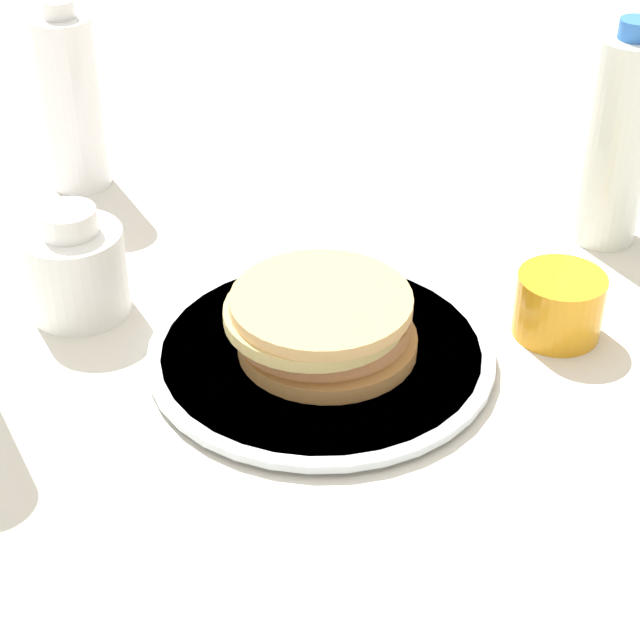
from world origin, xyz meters
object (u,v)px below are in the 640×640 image
Objects in this scene: water_bottle_mid at (617,141)px; plate at (320,351)px; cream_jug at (76,268)px; water_bottle_far at (72,102)px; juice_glass at (559,305)px; pancake_stack at (323,321)px.

plate is at bearing 129.60° from water_bottle_mid.
cream_jug is (0.06, 0.22, 0.04)m from plate.
water_bottle_far is (0.31, 0.29, 0.09)m from plate.
juice_glass is 0.74× the size of cream_jug.
cream_jug reaches higher than juice_glass.
plate is 1.32× the size of water_bottle_mid.
cream_jug is 0.53m from water_bottle_mid.
plate is 1.81× the size of pancake_stack.
juice_glass is at bearing 159.12° from water_bottle_mid.
juice_glass is 0.56m from water_bottle_far.
plate is 0.43m from water_bottle_far.
water_bottle_far is (0.08, 0.56, -0.01)m from water_bottle_mid.
juice_glass is 0.34× the size of water_bottle_mid.
cream_jug is at bearing 75.03° from plate.
juice_glass is at bearing -117.37° from water_bottle_far.
juice_glass is at bearing -75.97° from pancake_stack.
pancake_stack is 2.12× the size of juice_glass.
plate is 1.45× the size of water_bottle_far.
water_bottle_far reaches higher than plate.
water_bottle_mid reaches higher than cream_jug.
water_bottle_far reaches higher than pancake_stack.
cream_jug is at bearing 108.50° from water_bottle_mid.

